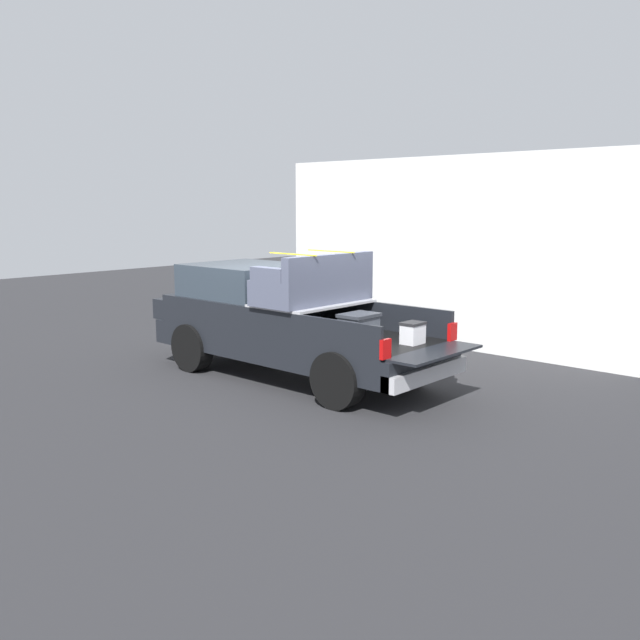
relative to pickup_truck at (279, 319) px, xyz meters
name	(u,v)px	position (x,y,z in m)	size (l,w,h in m)	color
ground_plane	(295,378)	(-0.38, 0.00, -1.00)	(40.00, 40.00, 0.00)	#262628
pickup_truck	(279,319)	(0.00, 0.00, 0.00)	(6.05, 2.08, 2.23)	black
building_facade	(443,252)	(-0.70, -4.25, 1.01)	(8.40, 0.36, 4.01)	white
trash_can	(258,307)	(3.82, -3.04, -0.50)	(0.60, 0.60, 0.98)	#2D2D33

